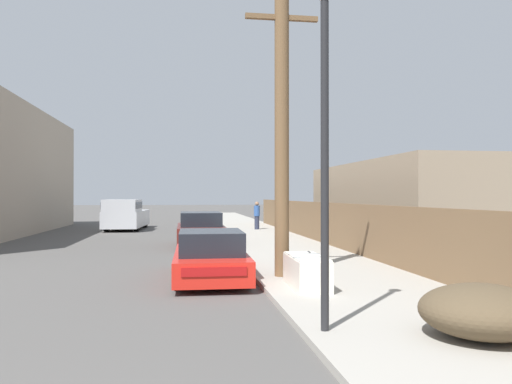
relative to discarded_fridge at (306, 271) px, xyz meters
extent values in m
cube|color=#9E998E|center=(1.20, 15.40, -0.39)|extent=(4.20, 63.00, 0.12)
cube|color=silver|center=(0.00, 0.00, -0.01)|extent=(0.74, 1.86, 0.64)
cube|color=white|center=(0.00, 0.00, 0.32)|extent=(0.71, 1.78, 0.03)
cube|color=#333335|center=(0.20, 0.57, 0.35)|extent=(0.03, 0.20, 0.02)
cube|color=gray|center=(0.01, 0.29, 0.34)|extent=(0.71, 0.09, 0.01)
cube|color=gray|center=(-0.01, -0.28, 0.34)|extent=(0.71, 0.09, 0.01)
cube|color=red|center=(-1.95, 2.00, -0.04)|extent=(1.80, 4.28, 0.54)
cube|color=black|center=(-1.96, 1.62, 0.50)|extent=(1.53, 2.06, 0.54)
cube|color=#B21414|center=(-1.99, -0.14, 0.06)|extent=(1.35, 0.05, 0.19)
cylinder|color=black|center=(-2.68, 3.33, -0.14)|extent=(0.21, 0.64, 0.63)
cylinder|color=black|center=(-1.18, 3.30, -0.14)|extent=(0.21, 0.64, 0.63)
cylinder|color=black|center=(-2.72, 0.69, -0.14)|extent=(0.21, 0.64, 0.63)
cylinder|color=black|center=(-1.23, 0.67, -0.14)|extent=(0.21, 0.64, 0.63)
cube|color=#5B1E19|center=(-1.91, 10.23, 0.04)|extent=(1.89, 4.25, 0.70)
cube|color=black|center=(-1.91, 10.06, 0.67)|extent=(1.62, 2.38, 0.55)
cube|color=#B21414|center=(-1.90, 8.09, 0.17)|extent=(1.47, 0.03, 0.25)
cylinder|color=black|center=(-2.73, 11.54, -0.13)|extent=(0.20, 0.66, 0.66)
cylinder|color=black|center=(-1.09, 11.55, -0.13)|extent=(0.20, 0.66, 0.66)
cylinder|color=black|center=(-2.73, 8.91, -0.13)|extent=(0.20, 0.66, 0.66)
cylinder|color=black|center=(-1.09, 8.91, -0.13)|extent=(0.20, 0.66, 0.66)
cube|color=silver|center=(-6.03, 20.99, 0.21)|extent=(2.36, 5.78, 0.95)
cube|color=silver|center=(-6.13, 19.44, 1.04)|extent=(2.05, 2.66, 0.71)
cube|color=black|center=(-6.13, 19.44, 1.06)|extent=(2.09, 2.61, 0.39)
cylinder|color=black|center=(-5.29, 19.19, -0.07)|extent=(0.31, 0.79, 0.78)
cylinder|color=black|center=(-6.99, 19.29, -0.07)|extent=(0.31, 0.79, 0.78)
cylinder|color=black|center=(-5.08, 22.69, -0.07)|extent=(0.31, 0.79, 0.78)
cylinder|color=black|center=(-6.78, 22.80, -0.07)|extent=(0.31, 0.79, 0.78)
cylinder|color=brown|center=(-0.24, 1.50, 3.17)|extent=(0.35, 0.35, 7.01)
cube|color=brown|center=(-0.24, 1.50, 5.98)|extent=(1.80, 0.12, 0.12)
cylinder|color=#232326|center=(-0.58, -3.40, 2.06)|extent=(0.12, 0.12, 4.80)
ellipsoid|color=brown|center=(1.47, -4.07, 0.03)|extent=(1.73, 1.67, 0.74)
cube|color=brown|center=(3.15, 8.22, 0.50)|extent=(0.08, 33.47, 1.68)
cube|color=gray|center=(7.74, 10.81, 1.31)|extent=(6.00, 12.80, 3.52)
cylinder|color=#282D42|center=(1.63, 18.20, 0.05)|extent=(0.28, 0.28, 0.77)
cylinder|color=#2D5193|center=(1.63, 18.20, 0.74)|extent=(0.34, 0.34, 0.61)
sphere|color=#8C664C|center=(1.63, 18.20, 1.16)|extent=(0.23, 0.23, 0.23)
camera|label=1|loc=(-2.62, -10.43, 1.63)|focal=35.00mm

